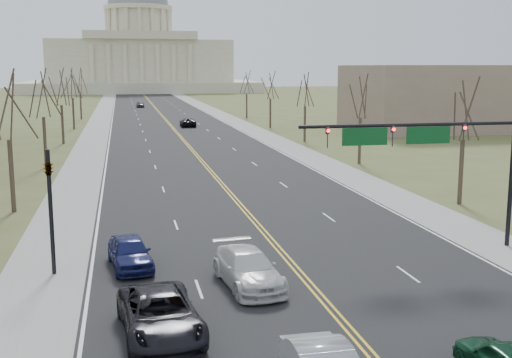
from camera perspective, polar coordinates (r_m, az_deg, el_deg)
name	(u,v)px	position (r m, az deg, el deg)	size (l,w,h in m)	color
road	(164,117)	(127.79, -8.22, 5.46)	(20.00, 380.00, 0.01)	black
cross_road	(335,314)	(26.40, 7.05, -11.80)	(120.00, 14.00, 0.01)	black
sidewalk_left	(101,118)	(127.59, -13.63, 5.28)	(4.00, 380.00, 0.03)	gray
sidewalk_right	(224,116)	(129.11, -2.88, 5.60)	(4.00, 380.00, 0.03)	gray
center_line	(164,117)	(127.79, -8.22, 5.46)	(0.42, 380.00, 0.01)	gold
edge_line_left	(112,118)	(127.54, -12.64, 5.32)	(0.15, 380.00, 0.01)	silver
edge_line_right	(213,116)	(128.78, -3.85, 5.58)	(0.15, 380.00, 0.01)	silver
capitol	(140,56)	(267.23, -10.30, 10.73)	(90.00, 60.00, 50.00)	beige
signal_mast	(427,144)	(34.61, 14.95, 2.99)	(12.12, 0.44, 7.20)	black
signal_left	(50,198)	(31.43, -17.84, -1.61)	(0.32, 0.36, 6.00)	black
tree_r_0	(464,113)	(47.55, 18.02, 5.60)	(3.74, 3.74, 8.50)	#3C3023
tree_l_0	(7,110)	(45.85, -21.23, 5.76)	(3.96, 3.96, 9.00)	#3C3023
tree_r_1	(361,99)	(65.63, 9.31, 7.01)	(3.74, 3.74, 8.50)	#3C3023
tree_l_1	(42,96)	(65.64, -18.46, 6.98)	(3.96, 3.96, 9.00)	#3C3023
tree_r_2	(305,92)	(84.58, 4.40, 7.74)	(3.74, 3.74, 8.50)	#3C3023
tree_l_2	(61,89)	(85.53, -16.97, 7.63)	(3.96, 3.96, 9.00)	#3C3023
tree_r_3	(270,87)	(103.93, 1.29, 8.17)	(3.74, 3.74, 8.50)	#3C3023
tree_l_3	(72,85)	(105.46, -16.04, 8.03)	(3.96, 3.96, 9.00)	#3C3023
tree_r_4	(247,84)	(123.48, -0.84, 8.45)	(3.74, 3.74, 8.50)	#3C3023
tree_l_4	(80,82)	(125.41, -15.40, 8.30)	(3.96, 3.96, 9.00)	#3C3023
bldg_right_mass	(434,98)	(104.95, 15.56, 6.98)	(25.00, 20.00, 10.00)	#7C6558
car_sb_outer_lead	(160,315)	(24.15, -8.52, -11.85)	(2.72, 5.89, 1.64)	black
car_sb_inner_second	(248,269)	(29.05, -0.71, -7.97)	(2.26, 5.55, 1.61)	silver
car_sb_outer_second	(130,252)	(32.19, -11.15, -6.40)	(1.86, 4.62, 1.57)	#161C50
car_far_nb	(188,122)	(106.97, -6.08, 5.04)	(2.38, 5.16, 1.43)	black
car_far_sb	(140,104)	(159.88, -10.26, 6.56)	(1.82, 4.52, 1.54)	#565A5F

